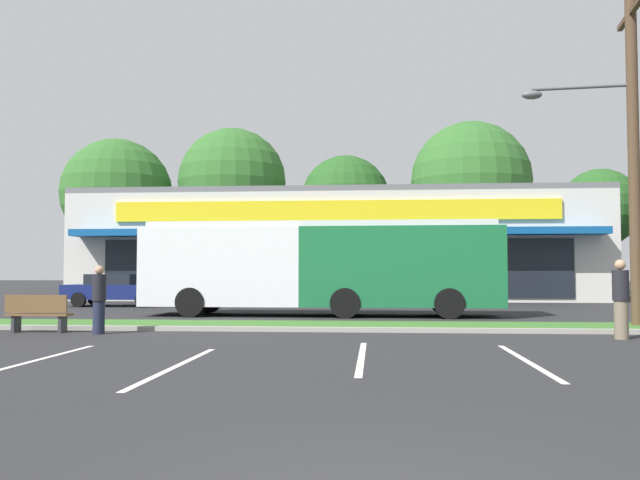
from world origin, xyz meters
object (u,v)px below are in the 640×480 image
(bus_stop_bench, at_px, (38,312))
(pedestrian_by_pole, at_px, (99,300))
(car_0, at_px, (117,290))
(pedestrian_near_bench, at_px, (621,299))
(utility_pole, at_px, (627,146))
(city_bus, at_px, (321,265))

(bus_stop_bench, xyz_separation_m, pedestrian_by_pole, (1.68, -0.25, 0.34))
(bus_stop_bench, bearing_deg, pedestrian_by_pole, 171.62)
(car_0, bearing_deg, pedestrian_by_pole, -70.36)
(car_0, relative_size, pedestrian_near_bench, 2.56)
(utility_pole, relative_size, car_0, 1.98)
(utility_pole, bearing_deg, pedestrian_near_bench, -113.90)
(car_0, bearing_deg, bus_stop_bench, -76.83)
(city_bus, bearing_deg, pedestrian_by_pole, 57.65)
(bus_stop_bench, bearing_deg, car_0, -76.83)
(car_0, bearing_deg, pedestrian_near_bench, -38.34)
(city_bus, bearing_deg, utility_pole, 151.60)
(utility_pole, relative_size, pedestrian_by_pole, 5.43)
(city_bus, distance_m, pedestrian_by_pole, 8.89)
(utility_pole, height_order, city_bus, utility_pole)
(city_bus, height_order, car_0, city_bus)
(car_0, height_order, pedestrian_by_pole, pedestrian_by_pole)
(utility_pole, bearing_deg, bus_stop_bench, -171.75)
(pedestrian_near_bench, bearing_deg, city_bus, 48.07)
(utility_pole, xyz_separation_m, car_0, (-18.26, 10.74, -4.15))
(utility_pole, relative_size, pedestrian_near_bench, 5.06)
(city_bus, bearing_deg, bus_stop_bench, 48.53)
(bus_stop_bench, relative_size, pedestrian_by_pole, 0.95)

